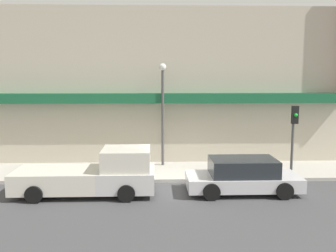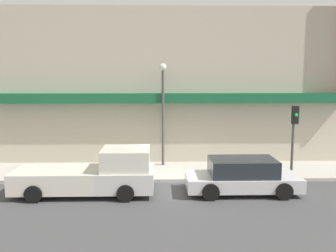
{
  "view_description": "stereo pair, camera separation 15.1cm",
  "coord_description": "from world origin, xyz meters",
  "px_view_note": "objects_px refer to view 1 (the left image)",
  "views": [
    {
      "loc": [
        -0.76,
        -16.03,
        4.69
      ],
      "look_at": [
        -0.13,
        1.35,
        2.35
      ],
      "focal_mm": 40.0,
      "sensor_mm": 36.0,
      "label": 1
    },
    {
      "loc": [
        -0.61,
        -16.03,
        4.69
      ],
      "look_at": [
        -0.13,
        1.35,
        2.35
      ],
      "focal_mm": 40.0,
      "sensor_mm": 36.0,
      "label": 2
    }
  ],
  "objects_px": {
    "parked_car": "(243,176)",
    "street_lamp": "(163,102)",
    "pickup_truck": "(95,175)",
    "traffic_light": "(294,128)",
    "fire_hydrant": "(140,167)"
  },
  "relations": [
    {
      "from": "parked_car",
      "to": "street_lamp",
      "type": "xyz_separation_m",
      "value": [
        -3.13,
        4.21,
        2.72
      ]
    },
    {
      "from": "street_lamp",
      "to": "parked_car",
      "type": "bearing_deg",
      "value": -53.38
    },
    {
      "from": "pickup_truck",
      "to": "street_lamp",
      "type": "height_order",
      "value": "street_lamp"
    },
    {
      "from": "pickup_truck",
      "to": "traffic_light",
      "type": "distance_m",
      "value": 8.98
    },
    {
      "from": "parked_car",
      "to": "street_lamp",
      "type": "height_order",
      "value": "street_lamp"
    },
    {
      "from": "fire_hydrant",
      "to": "parked_car",
      "type": "bearing_deg",
      "value": -28.28
    },
    {
      "from": "fire_hydrant",
      "to": "pickup_truck",
      "type": "bearing_deg",
      "value": -127.03
    },
    {
      "from": "pickup_truck",
      "to": "street_lamp",
      "type": "xyz_separation_m",
      "value": [
        2.8,
        4.21,
        2.6
      ]
    },
    {
      "from": "traffic_light",
      "to": "fire_hydrant",
      "type": "bearing_deg",
      "value": 176.67
    },
    {
      "from": "street_lamp",
      "to": "traffic_light",
      "type": "height_order",
      "value": "street_lamp"
    },
    {
      "from": "fire_hydrant",
      "to": "street_lamp",
      "type": "relative_size",
      "value": 0.15
    },
    {
      "from": "pickup_truck",
      "to": "parked_car",
      "type": "relative_size",
      "value": 1.22
    },
    {
      "from": "parked_car",
      "to": "fire_hydrant",
      "type": "xyz_separation_m",
      "value": [
        -4.22,
        2.27,
        -0.16
      ]
    },
    {
      "from": "fire_hydrant",
      "to": "traffic_light",
      "type": "height_order",
      "value": "traffic_light"
    },
    {
      "from": "fire_hydrant",
      "to": "traffic_light",
      "type": "bearing_deg",
      "value": -3.33
    }
  ]
}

